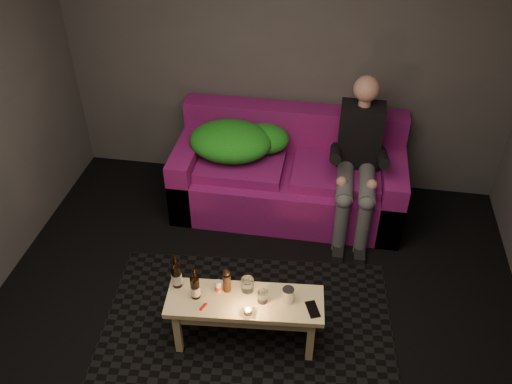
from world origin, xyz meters
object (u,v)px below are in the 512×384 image
coffee_table (245,307)px  beer_bottle_a (176,274)px  beer_bottle_b (195,287)px  steel_cup (288,295)px  person (358,157)px  sofa (289,176)px

coffee_table → beer_bottle_a: 0.51m
beer_bottle_b → steel_cup: bearing=6.0°
coffee_table → steel_cup: (0.28, 0.04, 0.13)m
person → coffee_table: (-0.70, -1.44, -0.34)m
beer_bottle_a → beer_bottle_b: (0.15, -0.08, -0.01)m
steel_cup → coffee_table: bearing=-172.1°
sofa → beer_bottle_b: size_ratio=7.86×
sofa → steel_cup: (0.17, -1.56, 0.17)m
person → beer_bottle_b: person is taller
person → beer_bottle_b: bearing=-125.0°
steel_cup → sofa: bearing=96.2°
beer_bottle_a → steel_cup: (0.76, -0.02, -0.05)m
sofa → beer_bottle_a: bearing=-110.9°
sofa → person: size_ratio=1.50×
person → steel_cup: 1.47m
sofa → beer_bottle_b: sofa is taller
beer_bottle_b → person: bearing=55.0°
sofa → steel_cup: 1.58m
person → beer_bottle_b: 1.79m
coffee_table → sofa: bearing=85.9°
steel_cup → beer_bottle_a: bearing=178.8°
steel_cup → beer_bottle_b: bearing=-174.0°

